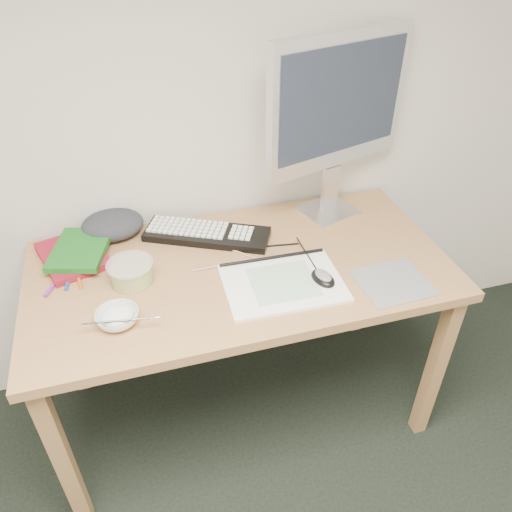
# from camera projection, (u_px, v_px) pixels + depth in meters

# --- Properties ---
(desk) EXTENTS (1.40, 0.70, 0.75)m
(desk) POSITION_uv_depth(u_px,v_px,m) (241.00, 285.00, 1.72)
(desk) COLOR #A5764B
(desk) RESTS_ON ground
(mousepad) EXTENTS (0.23, 0.21, 0.00)m
(mousepad) POSITION_uv_depth(u_px,v_px,m) (393.00, 282.00, 1.60)
(mousepad) COLOR gray
(mousepad) RESTS_ON desk
(sketchpad) EXTENTS (0.38, 0.28, 0.01)m
(sketchpad) POSITION_uv_depth(u_px,v_px,m) (283.00, 283.00, 1.59)
(sketchpad) COLOR white
(sketchpad) RESTS_ON desk
(keyboard) EXTENTS (0.46, 0.33, 0.03)m
(keyboard) POSITION_uv_depth(u_px,v_px,m) (207.00, 234.00, 1.80)
(keyboard) COLOR black
(keyboard) RESTS_ON desk
(monitor) EXTENTS (0.56, 0.23, 0.66)m
(monitor) POSITION_uv_depth(u_px,v_px,m) (338.00, 107.00, 1.71)
(monitor) COLOR silver
(monitor) RESTS_ON desk
(mouse) EXTENTS (0.08, 0.11, 0.03)m
(mouse) POSITION_uv_depth(u_px,v_px,m) (323.00, 276.00, 1.59)
(mouse) COLOR black
(mouse) RESTS_ON sketchpad
(rice_bowl) EXTENTS (0.14, 0.14, 0.04)m
(rice_bowl) POSITION_uv_depth(u_px,v_px,m) (118.00, 318.00, 1.44)
(rice_bowl) COLOR white
(rice_bowl) RESTS_ON desk
(chopsticks) EXTENTS (0.21, 0.05, 0.02)m
(chopsticks) POSITION_uv_depth(u_px,v_px,m) (120.00, 321.00, 1.40)
(chopsticks) COLOR silver
(chopsticks) RESTS_ON rice_bowl
(fruit_tub) EXTENTS (0.15, 0.15, 0.07)m
(fruit_tub) POSITION_uv_depth(u_px,v_px,m) (131.00, 273.00, 1.59)
(fruit_tub) COLOR #DFE24F
(fruit_tub) RESTS_ON desk
(book_red) EXTENTS (0.26, 0.30, 0.03)m
(book_red) POSITION_uv_depth(u_px,v_px,m) (73.00, 255.00, 1.70)
(book_red) COLOR maroon
(book_red) RESTS_ON desk
(book_green) EXTENTS (0.23, 0.28, 0.02)m
(book_green) POSITION_uv_depth(u_px,v_px,m) (80.00, 250.00, 1.69)
(book_green) COLOR #165B19
(book_green) RESTS_ON book_red
(cloth_lump) EXTENTS (0.20, 0.18, 0.08)m
(cloth_lump) POSITION_uv_depth(u_px,v_px,m) (113.00, 225.00, 1.80)
(cloth_lump) COLOR #262A2E
(cloth_lump) RESTS_ON desk
(pencil_pink) EXTENTS (0.19, 0.01, 0.01)m
(pencil_pink) POSITION_uv_depth(u_px,v_px,m) (220.00, 265.00, 1.67)
(pencil_pink) COLOR #D76B95
(pencil_pink) RESTS_ON desk
(pencil_tan) EXTENTS (0.14, 0.15, 0.01)m
(pencil_tan) POSITION_uv_depth(u_px,v_px,m) (257.00, 259.00, 1.70)
(pencil_tan) COLOR tan
(pencil_tan) RESTS_ON desk
(pencil_black) EXTENTS (0.17, 0.03, 0.01)m
(pencil_black) POSITION_uv_depth(u_px,v_px,m) (275.00, 246.00, 1.76)
(pencil_black) COLOR black
(pencil_black) RESTS_ON desk
(marker_blue) EXTENTS (0.03, 0.13, 0.01)m
(marker_blue) POSITION_uv_depth(u_px,v_px,m) (69.00, 276.00, 1.62)
(marker_blue) COLOR #1C4398
(marker_blue) RESTS_ON desk
(marker_orange) EXTENTS (0.03, 0.13, 0.01)m
(marker_orange) POSITION_uv_depth(u_px,v_px,m) (78.00, 277.00, 1.62)
(marker_orange) COLOR #C85E17
(marker_orange) RESTS_ON desk
(marker_purple) EXTENTS (0.07, 0.12, 0.01)m
(marker_purple) POSITION_uv_depth(u_px,v_px,m) (55.00, 283.00, 1.59)
(marker_purple) COLOR #782999
(marker_purple) RESTS_ON desk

